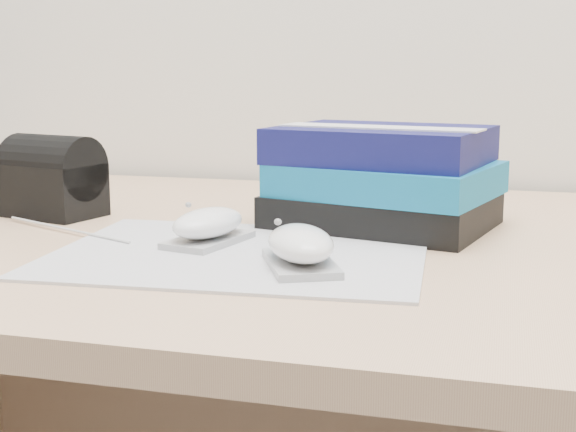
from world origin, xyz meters
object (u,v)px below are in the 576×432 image
(book_stack, at_px, (384,178))
(pouch, at_px, (53,177))
(mouse_front, at_px, (301,247))
(desk, at_px, (375,410))
(mouse_rear, at_px, (208,226))

(book_stack, relative_size, pouch, 2.13)
(mouse_front, relative_size, book_stack, 0.43)
(book_stack, bearing_deg, pouch, -174.20)
(desk, relative_size, book_stack, 5.67)
(mouse_rear, height_order, mouse_front, mouse_front)
(desk, bearing_deg, book_stack, 4.46)
(mouse_front, xyz_separation_m, book_stack, (0.04, 0.23, 0.04))
(desk, height_order, mouse_rear, mouse_rear)
(mouse_front, bearing_deg, pouch, 153.29)
(mouse_rear, distance_m, book_stack, 0.23)
(desk, distance_m, pouch, 0.50)
(desk, bearing_deg, mouse_front, -99.33)
(book_stack, bearing_deg, mouse_rear, -136.35)
(mouse_rear, distance_m, pouch, 0.28)
(mouse_front, height_order, book_stack, book_stack)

